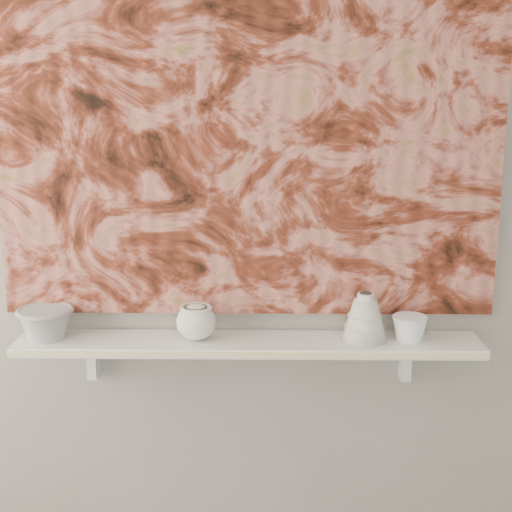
{
  "coord_description": "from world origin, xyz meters",
  "views": [
    {
      "loc": [
        0.05,
        -0.53,
        1.66
      ],
      "look_at": [
        0.02,
        1.49,
        1.19
      ],
      "focal_mm": 50.0,
      "sensor_mm": 36.0,
      "label": 1
    }
  ],
  "objects_px": {
    "bowl_grey": "(46,323)",
    "bell_vessel": "(365,317)",
    "painting": "(248,133)",
    "cup_cream": "(196,322)",
    "bowl_white": "(409,328)",
    "shelf": "(248,344)"
  },
  "relations": [
    {
      "from": "bowl_grey",
      "to": "bell_vessel",
      "type": "distance_m",
      "value": 0.96
    },
    {
      "from": "bowl_grey",
      "to": "painting",
      "type": "bearing_deg",
      "value": 7.5
    },
    {
      "from": "cup_cream",
      "to": "painting",
      "type": "bearing_deg",
      "value": 27.22
    },
    {
      "from": "bell_vessel",
      "to": "bowl_white",
      "type": "relative_size",
      "value": 1.39
    },
    {
      "from": "shelf",
      "to": "bowl_white",
      "type": "distance_m",
      "value": 0.49
    },
    {
      "from": "bell_vessel",
      "to": "bowl_grey",
      "type": "bearing_deg",
      "value": 180.0
    },
    {
      "from": "bell_vessel",
      "to": "shelf",
      "type": "bearing_deg",
      "value": 180.0
    },
    {
      "from": "shelf",
      "to": "bowl_white",
      "type": "height_order",
      "value": "bowl_white"
    },
    {
      "from": "painting",
      "to": "bell_vessel",
      "type": "bearing_deg",
      "value": -12.96
    },
    {
      "from": "bowl_grey",
      "to": "bowl_white",
      "type": "height_order",
      "value": "bowl_grey"
    },
    {
      "from": "cup_cream",
      "to": "bowl_white",
      "type": "relative_size",
      "value": 1.12
    },
    {
      "from": "shelf",
      "to": "painting",
      "type": "xyz_separation_m",
      "value": [
        0.0,
        0.08,
        0.62
      ]
    },
    {
      "from": "painting",
      "to": "cup_cream",
      "type": "height_order",
      "value": "painting"
    },
    {
      "from": "shelf",
      "to": "bowl_grey",
      "type": "xyz_separation_m",
      "value": [
        -0.61,
        0.0,
        0.06
      ]
    },
    {
      "from": "bowl_grey",
      "to": "bowl_white",
      "type": "relative_size",
      "value": 1.61
    },
    {
      "from": "painting",
      "to": "bowl_grey",
      "type": "xyz_separation_m",
      "value": [
        -0.61,
        -0.08,
        -0.56
      ]
    },
    {
      "from": "bowl_grey",
      "to": "bowl_white",
      "type": "xyz_separation_m",
      "value": [
        1.1,
        0.0,
        -0.01
      ]
    },
    {
      "from": "shelf",
      "to": "bell_vessel",
      "type": "distance_m",
      "value": 0.36
    },
    {
      "from": "bowl_grey",
      "to": "bowl_white",
      "type": "bearing_deg",
      "value": 0.0
    },
    {
      "from": "shelf",
      "to": "bowl_grey",
      "type": "relative_size",
      "value": 8.18
    },
    {
      "from": "shelf",
      "to": "painting",
      "type": "bearing_deg",
      "value": 90.0
    },
    {
      "from": "bell_vessel",
      "to": "bowl_white",
      "type": "xyz_separation_m",
      "value": [
        0.13,
        0.0,
        -0.04
      ]
    }
  ]
}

